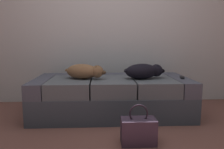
{
  "coord_description": "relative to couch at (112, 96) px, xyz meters",
  "views": [
    {
      "loc": [
        -0.13,
        -1.66,
        0.93
      ],
      "look_at": [
        0.0,
        1.07,
        0.53
      ],
      "focal_mm": 35.06,
      "sensor_mm": 36.0,
      "label": 1
    }
  ],
  "objects": [
    {
      "name": "dog_dark",
      "position": [
        0.4,
        -0.09,
        0.34
      ],
      "size": [
        0.55,
        0.31,
        0.19
      ],
      "color": "black",
      "rests_on": "couch"
    },
    {
      "name": "couch",
      "position": [
        0.0,
        0.0,
        0.0
      ],
      "size": [
        1.97,
        0.94,
        0.48
      ],
      "color": "#3C4452",
      "rests_on": "ground"
    },
    {
      "name": "tv_remote",
      "position": [
        0.89,
        -0.08,
        0.25
      ],
      "size": [
        0.08,
        0.16,
        0.02
      ],
      "primitive_type": "cube",
      "rotation": [
        0.0,
        0.0,
        -0.26
      ],
      "color": "black",
      "rests_on": "couch"
    },
    {
      "name": "back_wall",
      "position": [
        0.0,
        0.69,
        1.16
      ],
      "size": [
        6.4,
        0.1,
        2.8
      ],
      "primitive_type": "cube",
      "color": "silver",
      "rests_on": "ground"
    },
    {
      "name": "handbag",
      "position": [
        0.2,
        -0.88,
        -0.11
      ],
      "size": [
        0.32,
        0.18,
        0.38
      ],
      "color": "#3A2A3D",
      "rests_on": "ground"
    },
    {
      "name": "dog_tan",
      "position": [
        -0.34,
        -0.07,
        0.34
      ],
      "size": [
        0.54,
        0.33,
        0.19
      ],
      "color": "#8A5F40",
      "rests_on": "couch"
    }
  ]
}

